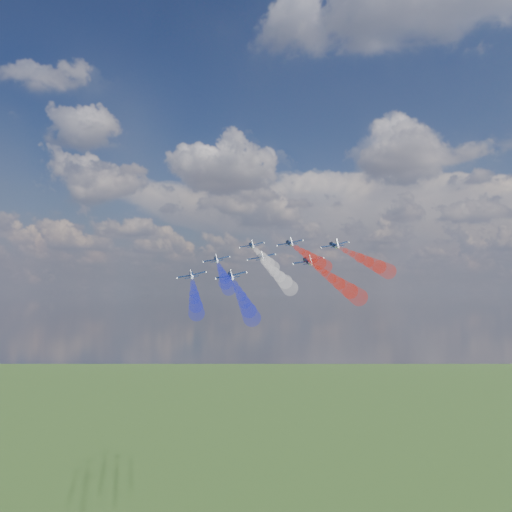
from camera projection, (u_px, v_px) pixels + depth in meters
The scene contains 16 objects.
jet_lead at pixel (252, 245), 186.64m from camera, with size 8.52×10.65×2.84m, color black, non-canonical shape.
trail_lead at pixel (262, 256), 163.04m from camera, with size 3.55×38.74×3.55m, color white, non-canonical shape.
jet_inner_left at pixel (216, 260), 173.49m from camera, with size 8.52×10.65×2.84m, color black, non-canonical shape.
trail_inner_left at pixel (222, 274), 149.90m from camera, with size 3.55×38.74×3.55m, color #1A22DF, non-canonical shape.
jet_inner_right at pixel (289, 243), 174.59m from camera, with size 8.52×10.65×2.84m, color black, non-canonical shape.
trail_inner_right at pixel (307, 255), 150.99m from camera, with size 3.55×38.74×3.55m, color red, non-canonical shape.
jet_outer_left at pixel (192, 275), 159.29m from camera, with size 8.52×10.65×2.84m, color black, non-canonical shape.
trail_outer_left at pixel (194, 293), 135.69m from camera, with size 3.55×38.74×3.55m, color #1A22DF, non-canonical shape.
jet_center_third at pixel (261, 257), 162.37m from camera, with size 8.52×10.65×2.84m, color black, non-canonical shape.
trail_center_third at pixel (275, 272), 138.78m from camera, with size 3.55×38.74×3.55m, color white, non-canonical shape.
jet_outer_right at pixel (334, 245), 163.42m from camera, with size 8.52×10.65×2.84m, color black, non-canonical shape.
trail_outer_right at pixel (360, 258), 139.82m from camera, with size 3.55×38.74×3.55m, color red, non-canonical shape.
jet_rear_left at pixel (231, 276), 148.18m from camera, with size 8.52×10.65×2.84m, color black, non-canonical shape.
trail_rear_left at pixel (241, 296), 124.59m from camera, with size 3.55×38.74×3.55m, color #1A22DF, non-canonical shape.
jet_rear_right at pixel (308, 261), 148.97m from camera, with size 8.52×10.65×2.84m, color black, non-canonical shape.
trail_rear_right at pixel (332, 278), 125.38m from camera, with size 3.55×38.74×3.55m, color red, non-canonical shape.
Camera 1 is at (53.04, -126.90, 124.16)m, focal length 40.16 mm.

